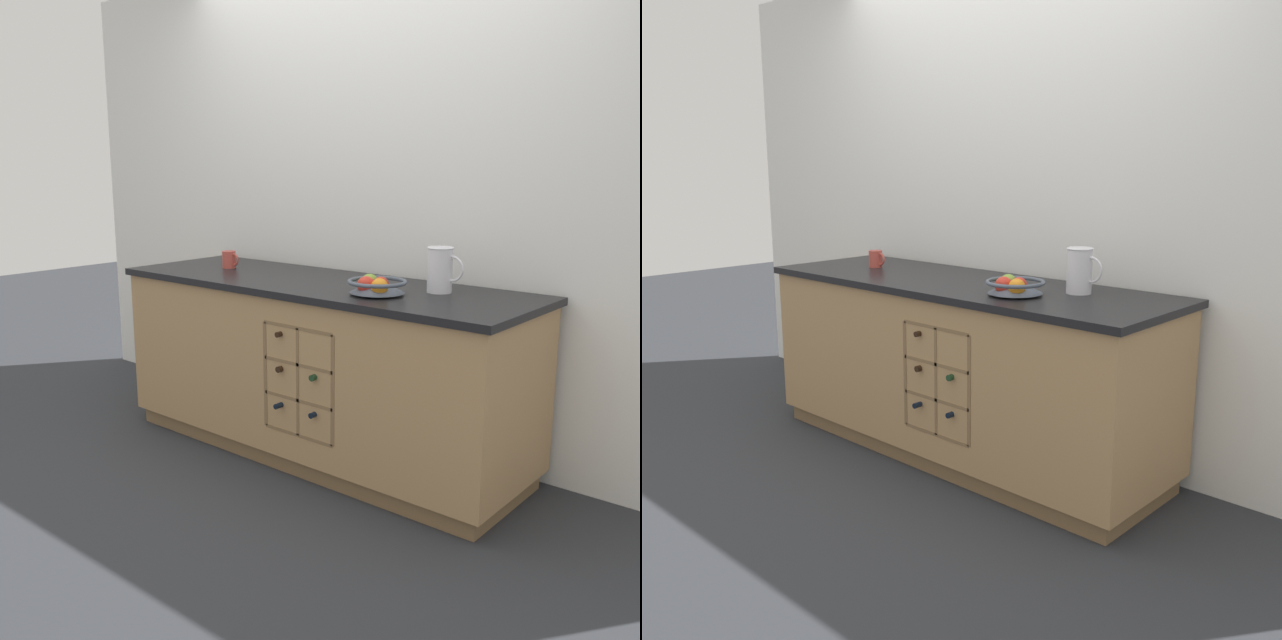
# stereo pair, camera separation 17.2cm
# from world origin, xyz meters

# --- Properties ---
(ground_plane) EXTENTS (14.00, 14.00, 0.00)m
(ground_plane) POSITION_xyz_m (0.00, 0.00, 0.00)
(ground_plane) COLOR #2D3035
(back_wall) EXTENTS (4.58, 0.06, 2.55)m
(back_wall) POSITION_xyz_m (0.00, 0.41, 1.27)
(back_wall) COLOR white
(back_wall) RESTS_ON ground_plane
(kitchen_island) EXTENTS (2.22, 0.75, 0.90)m
(kitchen_island) POSITION_xyz_m (0.00, -0.00, 0.46)
(kitchen_island) COLOR brown
(kitchen_island) RESTS_ON ground_plane
(fruit_bowl) EXTENTS (0.27, 0.27, 0.09)m
(fruit_bowl) POSITION_xyz_m (0.43, -0.12, 0.94)
(fruit_bowl) COLOR #4C5666
(fruit_bowl) RESTS_ON kitchen_island
(white_pitcher) EXTENTS (0.18, 0.12, 0.21)m
(white_pitcher) POSITION_xyz_m (0.62, 0.11, 1.01)
(white_pitcher) COLOR white
(white_pitcher) RESTS_ON kitchen_island
(ceramic_mug) EXTENTS (0.11, 0.07, 0.09)m
(ceramic_mug) POSITION_xyz_m (-0.68, 0.02, 0.95)
(ceramic_mug) COLOR #B7473D
(ceramic_mug) RESTS_ON kitchen_island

